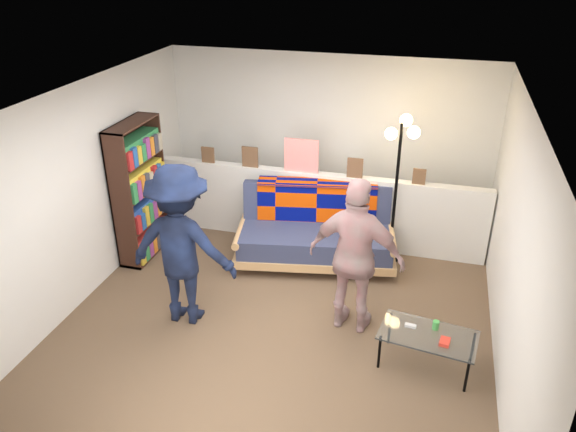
# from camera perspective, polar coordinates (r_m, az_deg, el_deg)

# --- Properties ---
(ground) EXTENTS (5.00, 5.00, 0.00)m
(ground) POSITION_cam_1_polar(r_m,az_deg,el_deg) (6.27, -0.98, -10.21)
(ground) COLOR brown
(ground) RESTS_ON ground
(room_shell) EXTENTS (4.60, 5.05, 2.45)m
(room_shell) POSITION_cam_1_polar(r_m,az_deg,el_deg) (5.86, 0.18, 5.74)
(room_shell) COLOR silver
(room_shell) RESTS_ON ground
(half_wall_ledge) EXTENTS (4.45, 0.15, 1.00)m
(half_wall_ledge) POSITION_cam_1_polar(r_m,az_deg,el_deg) (7.51, 2.82, 0.85)
(half_wall_ledge) COLOR silver
(half_wall_ledge) RESTS_ON ground
(ledge_decor) EXTENTS (2.97, 0.02, 0.45)m
(ledge_decor) POSITION_cam_1_polar(r_m,az_deg,el_deg) (7.28, 1.16, 5.80)
(ledge_decor) COLOR brown
(ledge_decor) RESTS_ON half_wall_ledge
(futon_sofa) EXTENTS (2.12, 1.27, 0.85)m
(futon_sofa) POSITION_cam_1_polar(r_m,az_deg,el_deg) (7.11, 2.95, -1.65)
(futon_sofa) COLOR tan
(futon_sofa) RESTS_ON ground
(bookshelf) EXTENTS (0.30, 0.89, 1.77)m
(bookshelf) POSITION_cam_1_polar(r_m,az_deg,el_deg) (7.33, -14.82, 2.08)
(bookshelf) COLOR black
(bookshelf) RESTS_ON ground
(coffee_table) EXTENTS (0.97, 0.62, 0.47)m
(coffee_table) POSITION_cam_1_polar(r_m,az_deg,el_deg) (5.60, 14.10, -11.79)
(coffee_table) COLOR black
(coffee_table) RESTS_ON ground
(floor_lamp) EXTENTS (0.42, 0.34, 1.89)m
(floor_lamp) POSITION_cam_1_polar(r_m,az_deg,el_deg) (6.90, 11.30, 5.54)
(floor_lamp) COLOR black
(floor_lamp) RESTS_ON ground
(person_left) EXTENTS (1.16, 0.68, 1.77)m
(person_left) POSITION_cam_1_polar(r_m,az_deg,el_deg) (5.91, -10.77, -2.98)
(person_left) COLOR black
(person_left) RESTS_ON ground
(person_right) EXTENTS (1.04, 0.54, 1.70)m
(person_right) POSITION_cam_1_polar(r_m,az_deg,el_deg) (5.72, 6.94, -4.19)
(person_right) COLOR pink
(person_right) RESTS_ON ground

